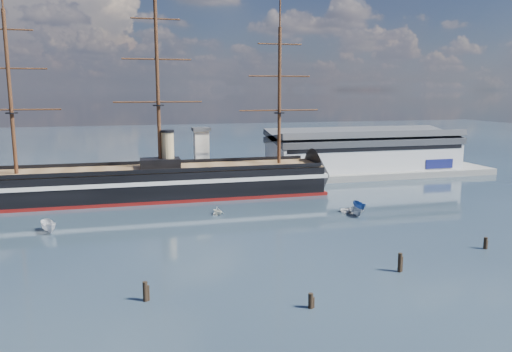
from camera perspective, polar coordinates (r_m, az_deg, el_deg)
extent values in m
plane|color=#1D2A36|center=(113.75, -5.05, -4.26)|extent=(600.00, 600.00, 0.00)
cube|color=slate|center=(150.14, -3.72, -0.80)|extent=(180.00, 18.00, 2.00)
cube|color=#B7BABC|center=(168.75, 12.17, 2.58)|extent=(62.00, 20.00, 10.00)
cube|color=#3F4247|center=(168.16, 12.24, 4.47)|extent=(63.00, 21.00, 2.00)
cube|color=silver|center=(144.61, -6.25, 2.36)|extent=(4.00, 4.00, 14.00)
cube|color=#3F4247|center=(143.84, -6.30, 5.33)|extent=(5.00, 5.00, 1.00)
cube|color=black|center=(131.04, -11.69, -0.76)|extent=(88.15, 16.84, 7.00)
cube|color=silver|center=(130.83, -11.71, -0.25)|extent=(90.15, 17.10, 1.00)
cube|color=#650F0D|center=(131.75, -11.63, -2.33)|extent=(90.15, 17.06, 0.90)
cone|color=black|center=(141.54, 7.44, 0.01)|extent=(11.15, 15.78, 15.68)
cube|color=brown|center=(130.45, -11.74, 0.79)|extent=(88.14, 15.56, 0.40)
cube|color=black|center=(130.37, -10.89, 1.44)|extent=(10.06, 6.10, 2.50)
cylinder|color=tan|center=(130.08, -10.06, 3.00)|extent=(3.20, 3.20, 9.00)
cylinder|color=#381E0F|center=(131.05, -26.30, 8.47)|extent=(0.90, 0.90, 38.00)
cylinder|color=#381E0F|center=(129.05, -11.17, 10.17)|extent=(0.90, 0.90, 42.00)
cylinder|color=#381E0F|center=(135.20, 2.69, 9.04)|extent=(0.90, 0.90, 36.00)
imported|color=white|center=(106.38, -22.56, -5.98)|extent=(7.75, 4.90, 2.91)
imported|color=gray|center=(113.06, 11.43, -4.51)|extent=(5.82, 2.60, 2.26)
imported|color=silver|center=(112.53, -4.41, -4.41)|extent=(5.79, 4.34, 1.95)
imported|color=white|center=(116.01, 10.92, -4.12)|extent=(2.81, 3.48, 1.53)
imported|color=#274A89|center=(118.43, 11.74, -3.87)|extent=(6.25, 2.48, 2.47)
cylinder|color=black|center=(69.55, -12.50, -13.77)|extent=(0.64, 0.64, 3.39)
cylinder|color=black|center=(66.36, 6.25, -14.78)|extent=(0.64, 0.64, 2.71)
cylinder|color=black|center=(81.02, 16.07, -10.47)|extent=(0.64, 0.64, 3.70)
cylinder|color=black|center=(97.25, 24.70, -7.58)|extent=(0.64, 0.64, 2.82)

